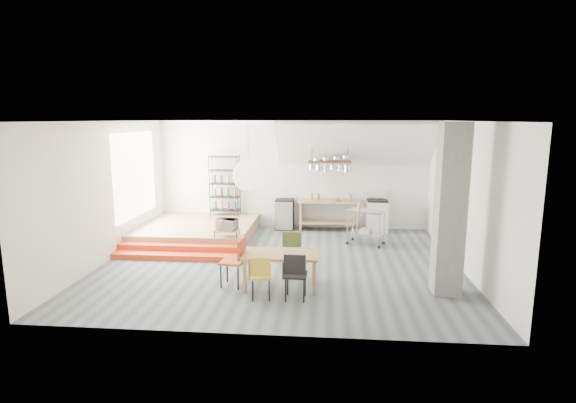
# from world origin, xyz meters

# --- Properties ---
(floor) EXTENTS (8.00, 8.00, 0.00)m
(floor) POSITION_xyz_m (0.00, 0.00, 0.00)
(floor) COLOR #495255
(floor) RESTS_ON ground
(wall_back) EXTENTS (8.00, 0.04, 3.20)m
(wall_back) POSITION_xyz_m (0.00, 3.50, 1.60)
(wall_back) COLOR silver
(wall_back) RESTS_ON ground
(wall_left) EXTENTS (0.04, 7.00, 3.20)m
(wall_left) POSITION_xyz_m (-4.00, 0.00, 1.60)
(wall_left) COLOR silver
(wall_left) RESTS_ON ground
(wall_right) EXTENTS (0.04, 7.00, 3.20)m
(wall_right) POSITION_xyz_m (4.00, 0.00, 1.60)
(wall_right) COLOR silver
(wall_right) RESTS_ON ground
(ceiling) EXTENTS (8.00, 7.00, 0.02)m
(ceiling) POSITION_xyz_m (0.00, 0.00, 3.20)
(ceiling) COLOR white
(ceiling) RESTS_ON wall_back
(slope_ceiling) EXTENTS (4.40, 1.44, 1.32)m
(slope_ceiling) POSITION_xyz_m (1.80, 2.90, 2.55)
(slope_ceiling) COLOR white
(slope_ceiling) RESTS_ON wall_back
(window_pane) EXTENTS (0.02, 2.50, 2.20)m
(window_pane) POSITION_xyz_m (-3.98, 1.50, 1.80)
(window_pane) COLOR white
(window_pane) RESTS_ON wall_left
(platform) EXTENTS (3.00, 3.00, 0.40)m
(platform) POSITION_xyz_m (-2.50, 2.00, 0.20)
(platform) COLOR #A47A52
(platform) RESTS_ON ground
(step_lower) EXTENTS (3.00, 0.35, 0.13)m
(step_lower) POSITION_xyz_m (-2.50, 0.05, 0.07)
(step_lower) COLOR red
(step_lower) RESTS_ON ground
(step_upper) EXTENTS (3.00, 0.35, 0.27)m
(step_upper) POSITION_xyz_m (-2.50, 0.40, 0.13)
(step_upper) COLOR red
(step_upper) RESTS_ON ground
(concrete_column) EXTENTS (0.50, 0.50, 3.20)m
(concrete_column) POSITION_xyz_m (3.30, -1.50, 1.60)
(concrete_column) COLOR slate
(concrete_column) RESTS_ON ground
(kitchen_counter) EXTENTS (1.80, 0.60, 0.91)m
(kitchen_counter) POSITION_xyz_m (1.10, 3.15, 0.63)
(kitchen_counter) COLOR #A47A52
(kitchen_counter) RESTS_ON ground
(stove) EXTENTS (0.60, 0.60, 1.18)m
(stove) POSITION_xyz_m (2.50, 3.16, 0.48)
(stove) COLOR white
(stove) RESTS_ON ground
(pot_rack) EXTENTS (1.20, 0.50, 1.43)m
(pot_rack) POSITION_xyz_m (1.13, 2.92, 1.98)
(pot_rack) COLOR #402B19
(pot_rack) RESTS_ON ceiling
(wire_shelving) EXTENTS (0.88, 0.38, 1.80)m
(wire_shelving) POSITION_xyz_m (-2.00, 3.20, 1.33)
(wire_shelving) COLOR black
(wire_shelving) RESTS_ON platform
(microwave_shelf) EXTENTS (0.60, 0.40, 0.16)m
(microwave_shelf) POSITION_xyz_m (-1.40, 0.75, 0.55)
(microwave_shelf) COLOR #A47A52
(microwave_shelf) RESTS_ON platform
(paper_lantern) EXTENTS (0.60, 0.60, 0.60)m
(paper_lantern) POSITION_xyz_m (-0.44, -1.50, 2.20)
(paper_lantern) COLOR white
(paper_lantern) RESTS_ON ceiling
(dining_table) EXTENTS (1.47, 0.86, 0.69)m
(dining_table) POSITION_xyz_m (0.16, -1.49, 0.61)
(dining_table) COLOR brown
(dining_table) RESTS_ON ground
(chair_mustard) EXTENTS (0.43, 0.43, 0.82)m
(chair_mustard) POSITION_xyz_m (-0.13, -2.15, 0.49)
(chair_mustard) COLOR #BD8F20
(chair_mustard) RESTS_ON ground
(chair_black) EXTENTS (0.42, 0.42, 0.90)m
(chair_black) POSITION_xyz_m (0.50, -2.14, 0.53)
(chair_black) COLOR black
(chair_black) RESTS_ON ground
(chair_olive) EXTENTS (0.44, 0.44, 0.92)m
(chair_olive) POSITION_xyz_m (0.33, -0.82, 0.55)
(chair_olive) COLOR #475528
(chair_olive) RESTS_ON ground
(chair_red) EXTENTS (0.49, 0.49, 0.96)m
(chair_red) POSITION_xyz_m (-0.71, -1.52, 0.57)
(chair_red) COLOR #C2421B
(chair_red) RESTS_ON ground
(rolling_cart) EXTENTS (1.04, 0.81, 0.91)m
(rolling_cart) POSITION_xyz_m (2.07, 1.71, 0.59)
(rolling_cart) COLOR silver
(rolling_cart) RESTS_ON ground
(mini_fridge) EXTENTS (0.53, 0.53, 0.90)m
(mini_fridge) POSITION_xyz_m (-0.20, 3.20, 0.45)
(mini_fridge) COLOR black
(mini_fridge) RESTS_ON ground
(microwave) EXTENTS (0.54, 0.42, 0.27)m
(microwave) POSITION_xyz_m (-1.40, 0.75, 0.70)
(microwave) COLOR beige
(microwave) RESTS_ON microwave_shelf
(bowl) EXTENTS (0.27, 0.27, 0.05)m
(bowl) POSITION_xyz_m (1.34, 3.10, 0.94)
(bowl) COLOR silver
(bowl) RESTS_ON kitchen_counter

